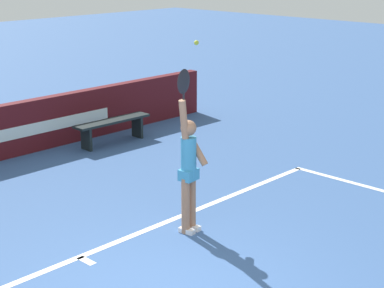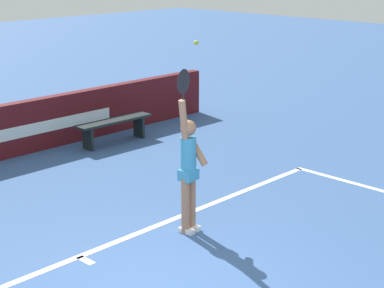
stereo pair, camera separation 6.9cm
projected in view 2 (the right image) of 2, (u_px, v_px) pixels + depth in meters
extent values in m
cube|color=white|center=(79.00, 257.00, 8.53)|extent=(10.17, 0.11, 0.00)
cube|color=white|center=(86.00, 260.00, 8.43)|extent=(0.11, 0.30, 0.00)
cube|color=silver|center=(30.00, 130.00, 12.81)|extent=(4.03, 0.01, 0.24)
cylinder|color=#9F7155|center=(192.00, 203.00, 9.26)|extent=(0.12, 0.12, 0.83)
cylinder|color=#9F7155|center=(185.00, 206.00, 9.15)|extent=(0.12, 0.12, 0.83)
cube|color=white|center=(193.00, 227.00, 9.36)|extent=(0.13, 0.25, 0.07)
cube|color=white|center=(187.00, 231.00, 9.24)|extent=(0.13, 0.25, 0.07)
cylinder|color=#3B92C2|center=(188.00, 157.00, 9.00)|extent=(0.22, 0.22, 0.59)
cube|color=#3B92C2|center=(188.00, 174.00, 9.07)|extent=(0.28, 0.24, 0.16)
sphere|color=#9F7155|center=(188.00, 128.00, 8.88)|extent=(0.22, 0.22, 0.22)
cylinder|color=#9F7155|center=(184.00, 119.00, 8.75)|extent=(0.18, 0.12, 0.56)
cylinder|color=#9F7155|center=(196.00, 149.00, 9.02)|extent=(0.15, 0.39, 0.46)
ellipsoid|color=black|center=(183.00, 81.00, 8.60)|extent=(0.32, 0.07, 0.37)
cylinder|color=black|center=(183.00, 95.00, 8.65)|extent=(0.03, 0.03, 0.18)
sphere|color=#CEDE3A|center=(196.00, 43.00, 8.58)|extent=(0.07, 0.07, 0.07)
cube|color=black|center=(114.00, 121.00, 13.51)|extent=(1.80, 0.40, 0.05)
cube|color=black|center=(88.00, 138.00, 13.12)|extent=(0.07, 0.32, 0.49)
cube|color=black|center=(139.00, 126.00, 14.04)|extent=(0.07, 0.32, 0.49)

